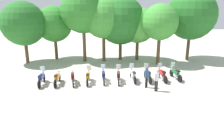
{
  "coord_description": "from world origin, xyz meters",
  "views": [
    {
      "loc": [
        0.08,
        -16.65,
        6.13
      ],
      "look_at": [
        0.0,
        0.5,
        0.9
      ],
      "focal_mm": 34.13,
      "sensor_mm": 36.0,
      "label": 1
    }
  ],
  "objects_px": {
    "motorcycle_1": "(58,78)",
    "motorcycle_2": "(74,78)",
    "tree_1": "(55,24)",
    "motorcycle_0": "(43,78)",
    "tree_7": "(193,15)",
    "motorcycle_7": "(149,75)",
    "motorcycle_8": "(163,74)",
    "tree_2": "(84,11)",
    "motorcycle_9": "(177,73)",
    "tree_6": "(161,22)",
    "person_1": "(148,76)",
    "tree_4": "(122,20)",
    "motorcycle_3": "(89,77)",
    "tree_3": "(105,18)",
    "motorcycle_5": "(119,76)",
    "motorcycle_4": "(104,76)",
    "motorcycle_6": "(134,75)",
    "tree_5": "(139,25)",
    "tree_0": "(25,24)",
    "person_0": "(158,79)"
  },
  "relations": [
    {
      "from": "motorcycle_5",
      "to": "person_0",
      "type": "height_order",
      "value": "person_0"
    },
    {
      "from": "motorcycle_0",
      "to": "motorcycle_2",
      "type": "bearing_deg",
      "value": -89.0
    },
    {
      "from": "motorcycle_2",
      "to": "tree_6",
      "type": "distance_m",
      "value": 10.84
    },
    {
      "from": "motorcycle_3",
      "to": "tree_3",
      "type": "bearing_deg",
      "value": -8.32
    },
    {
      "from": "motorcycle_1",
      "to": "tree_0",
      "type": "relative_size",
      "value": 0.33
    },
    {
      "from": "motorcycle_3",
      "to": "motorcycle_5",
      "type": "xyz_separation_m",
      "value": [
        2.47,
        0.2,
        0.0
      ]
    },
    {
      "from": "motorcycle_6",
      "to": "tree_7",
      "type": "height_order",
      "value": "tree_7"
    },
    {
      "from": "motorcycle_3",
      "to": "tree_4",
      "type": "xyz_separation_m",
      "value": [
        2.9,
        7.86,
        4.01
      ]
    },
    {
      "from": "motorcycle_0",
      "to": "tree_2",
      "type": "bearing_deg",
      "value": -22.81
    },
    {
      "from": "tree_1",
      "to": "person_1",
      "type": "bearing_deg",
      "value": -44.99
    },
    {
      "from": "tree_7",
      "to": "motorcycle_7",
      "type": "bearing_deg",
      "value": -128.26
    },
    {
      "from": "motorcycle_2",
      "to": "person_1",
      "type": "bearing_deg",
      "value": -109.45
    },
    {
      "from": "tree_2",
      "to": "tree_0",
      "type": "bearing_deg",
      "value": -173.18
    },
    {
      "from": "motorcycle_2",
      "to": "motorcycle_6",
      "type": "distance_m",
      "value": 4.99
    },
    {
      "from": "motorcycle_0",
      "to": "tree_7",
      "type": "bearing_deg",
      "value": -64.24
    },
    {
      "from": "tree_2",
      "to": "person_0",
      "type": "bearing_deg",
      "value": -54.43
    },
    {
      "from": "tree_2",
      "to": "tree_5",
      "type": "relative_size",
      "value": 1.34
    },
    {
      "from": "motorcycle_0",
      "to": "tree_0",
      "type": "height_order",
      "value": "tree_0"
    },
    {
      "from": "motorcycle_3",
      "to": "tree_2",
      "type": "relative_size",
      "value": 0.27
    },
    {
      "from": "motorcycle_2",
      "to": "person_1",
      "type": "height_order",
      "value": "person_1"
    },
    {
      "from": "tree_2",
      "to": "motorcycle_5",
      "type": "bearing_deg",
      "value": -62.51
    },
    {
      "from": "motorcycle_7",
      "to": "motorcycle_8",
      "type": "relative_size",
      "value": 1.0
    },
    {
      "from": "motorcycle_1",
      "to": "person_1",
      "type": "relative_size",
      "value": 1.3
    },
    {
      "from": "motorcycle_1",
      "to": "tree_3",
      "type": "distance_m",
      "value": 9.32
    },
    {
      "from": "tree_4",
      "to": "tree_7",
      "type": "bearing_deg",
      "value": 0.64
    },
    {
      "from": "motorcycle_5",
      "to": "tree_0",
      "type": "bearing_deg",
      "value": 58.6
    },
    {
      "from": "tree_2",
      "to": "motorcycle_9",
      "type": "bearing_deg",
      "value": -35.87
    },
    {
      "from": "motorcycle_9",
      "to": "tree_5",
      "type": "relative_size",
      "value": 0.36
    },
    {
      "from": "motorcycle_1",
      "to": "motorcycle_2",
      "type": "distance_m",
      "value": 1.24
    },
    {
      "from": "motorcycle_1",
      "to": "tree_3",
      "type": "xyz_separation_m",
      "value": [
        3.5,
        7.49,
        4.32
      ]
    },
    {
      "from": "person_1",
      "to": "motorcycle_0",
      "type": "bearing_deg",
      "value": -145.33
    },
    {
      "from": "tree_1",
      "to": "motorcycle_2",
      "type": "bearing_deg",
      "value": -67.87
    },
    {
      "from": "motorcycle_4",
      "to": "tree_0",
      "type": "height_order",
      "value": "tree_0"
    },
    {
      "from": "motorcycle_4",
      "to": "motorcycle_5",
      "type": "height_order",
      "value": "same"
    },
    {
      "from": "motorcycle_9",
      "to": "motorcycle_8",
      "type": "bearing_deg",
      "value": 92.74
    },
    {
      "from": "motorcycle_0",
      "to": "tree_0",
      "type": "relative_size",
      "value": 0.33
    },
    {
      "from": "person_1",
      "to": "tree_1",
      "type": "height_order",
      "value": "tree_1"
    },
    {
      "from": "motorcycle_1",
      "to": "motorcycle_8",
      "type": "relative_size",
      "value": 1.01
    },
    {
      "from": "person_1",
      "to": "tree_6",
      "type": "distance_m",
      "value": 8.02
    },
    {
      "from": "motorcycle_7",
      "to": "tree_7",
      "type": "bearing_deg",
      "value": -44.42
    },
    {
      "from": "person_1",
      "to": "tree_5",
      "type": "height_order",
      "value": "tree_5"
    },
    {
      "from": "motorcycle_7",
      "to": "tree_5",
      "type": "distance_m",
      "value": 8.07
    },
    {
      "from": "tree_1",
      "to": "motorcycle_1",
      "type": "bearing_deg",
      "value": -75.69
    },
    {
      "from": "motorcycle_4",
      "to": "motorcycle_8",
      "type": "relative_size",
      "value": 1.01
    },
    {
      "from": "tree_4",
      "to": "motorcycle_9",
      "type": "bearing_deg",
      "value": -56.75
    },
    {
      "from": "tree_2",
      "to": "tree_4",
      "type": "height_order",
      "value": "tree_2"
    },
    {
      "from": "motorcycle_0",
      "to": "motorcycle_8",
      "type": "relative_size",
      "value": 1.01
    },
    {
      "from": "motorcycle_4",
      "to": "tree_4",
      "type": "xyz_separation_m",
      "value": [
        1.67,
        7.59,
        4.01
      ]
    },
    {
      "from": "motorcycle_2",
      "to": "motorcycle_8",
      "type": "xyz_separation_m",
      "value": [
        7.42,
        0.85,
        0.01
      ]
    },
    {
      "from": "motorcycle_1",
      "to": "tree_4",
      "type": "height_order",
      "value": "tree_4"
    }
  ]
}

